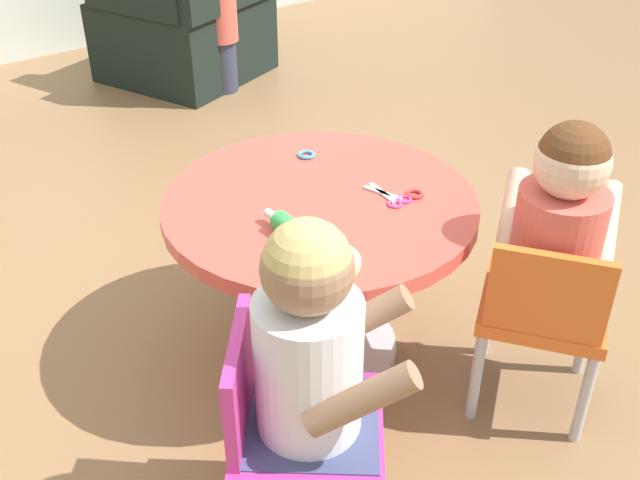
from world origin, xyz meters
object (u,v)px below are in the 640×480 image
at_px(toddler_standing, 220,20).
at_px(craft_scissors, 392,198).
at_px(armchair_dark, 190,18).
at_px(child_chair_left, 292,425).
at_px(seated_child_left, 311,341).
at_px(child_chair_right, 543,311).
at_px(rolling_pin, 296,232).
at_px(craft_table, 320,243).
at_px(seated_child_right, 559,224).

height_order(toddler_standing, craft_scissors, toddler_standing).
relative_size(armchair_dark, craft_scissors, 6.74).
height_order(child_chair_left, craft_scissors, child_chair_left).
relative_size(seated_child_left, craft_scissors, 3.71).
distance_m(child_chair_left, child_chair_right, 0.71).
height_order(toddler_standing, rolling_pin, toddler_standing).
bearing_deg(armchair_dark, child_chair_right, -99.98).
relative_size(craft_table, rolling_pin, 3.49).
bearing_deg(craft_table, craft_scissors, -37.38).
bearing_deg(armchair_dark, child_chair_left, -114.38).
bearing_deg(rolling_pin, seated_child_left, -121.23).
bearing_deg(seated_child_left, child_chair_right, -3.13).
height_order(rolling_pin, craft_scissors, rolling_pin).
xyz_separation_m(armchair_dark, rolling_pin, (-0.94, -2.28, 0.22)).
relative_size(child_chair_right, armchair_dark, 0.58).
distance_m(craft_table, toddler_standing, 2.04).
bearing_deg(armchair_dark, toddler_standing, -85.40).
bearing_deg(craft_scissors, child_chair_right, -66.40).
distance_m(seated_child_left, child_chair_right, 0.71).
bearing_deg(armchair_dark, craft_scissors, -105.62).
bearing_deg(rolling_pin, toddler_standing, 64.42).
distance_m(seated_child_left, rolling_pin, 0.39).
relative_size(child_chair_left, toddler_standing, 0.80).
xyz_separation_m(seated_child_right, craft_scissors, (-0.20, 0.36, -0.03)).
xyz_separation_m(child_chair_right, craft_scissors, (-0.17, 0.38, 0.20)).
height_order(seated_child_left, armchair_dark, armchair_dark).
xyz_separation_m(seated_child_left, toddler_standing, (1.16, 2.34, -0.17)).
height_order(child_chair_right, craft_scissors, child_chair_right).
relative_size(seated_child_left, child_chair_right, 0.95).
distance_m(craft_table, child_chair_left, 0.59).
bearing_deg(craft_scissors, toddler_standing, 71.83).
xyz_separation_m(toddler_standing, craft_scissors, (-0.65, -1.99, 0.15)).
xyz_separation_m(rolling_pin, craft_scissors, (0.31, 0.02, -0.02)).
xyz_separation_m(child_chair_right, rolling_pin, (-0.47, 0.37, 0.22)).
xyz_separation_m(craft_table, toddler_standing, (0.80, 1.88, -0.01)).
distance_m(child_chair_left, toddler_standing, 2.60).
distance_m(child_chair_left, rolling_pin, 0.44).
relative_size(craft_table, child_chair_right, 1.50).
distance_m(child_chair_left, seated_child_left, 0.23).
distance_m(seated_child_right, rolling_pin, 0.61).
bearing_deg(child_chair_right, seated_child_left, 176.87).
distance_m(craft_table, craft_scissors, 0.23).
xyz_separation_m(child_chair_left, armchair_dark, (1.17, 2.58, 0.00)).
bearing_deg(child_chair_right, child_chair_left, 174.97).
bearing_deg(seated_child_right, craft_table, 126.25).
bearing_deg(armchair_dark, seated_child_left, -113.61).
bearing_deg(craft_table, child_chair_right, -57.68).
bearing_deg(child_chair_left, craft_table, 47.62).
bearing_deg(child_chair_right, seated_child_right, 35.74).
bearing_deg(seated_child_right, armchair_dark, 80.62).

